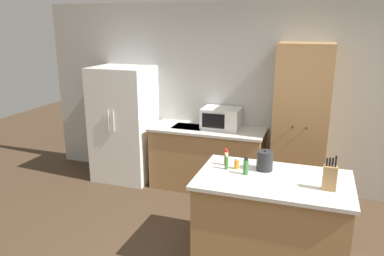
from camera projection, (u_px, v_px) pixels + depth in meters
name	position (u px, v px, depth m)	size (l,w,h in m)	color
wall_back	(280.00, 99.00, 5.14)	(7.20, 0.06, 2.60)	#B2B2AD
refrigerator	(124.00, 124.00, 5.61)	(0.85, 0.71, 1.70)	white
back_counter	(207.00, 158.00, 5.35)	(1.60, 0.65, 0.89)	#9E7547
pantry_cabinet	(300.00, 125.00, 4.84)	(0.68, 0.56, 2.08)	#9E7547
kitchen_island	(271.00, 221.00, 3.62)	(1.43, 0.89, 0.91)	#9E7547
microwave	(221.00, 118.00, 5.22)	(0.52, 0.40, 0.28)	white
knife_block	(330.00, 178.00, 3.22)	(0.12, 0.07, 0.32)	#9E7547
spice_bottle_tall_dark	(237.00, 164.00, 3.72)	(0.05, 0.05, 0.11)	orange
spice_bottle_short_red	(246.00, 166.00, 3.57)	(0.05, 0.05, 0.18)	#337033
spice_bottle_amber_oil	(226.00, 158.00, 3.80)	(0.04, 0.04, 0.17)	orange
spice_bottle_green_herb	(227.00, 162.00, 3.70)	(0.04, 0.04, 0.16)	#337033
kettle	(265.00, 161.00, 3.67)	(0.16, 0.16, 0.22)	#232326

